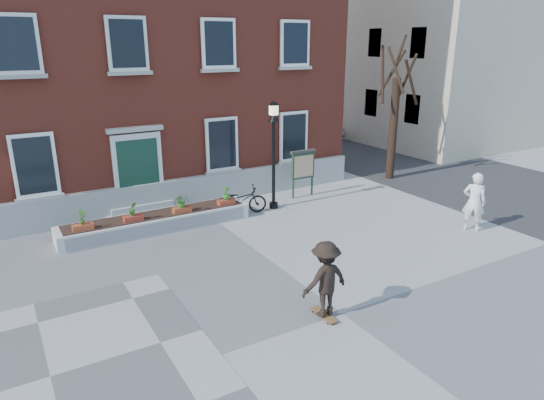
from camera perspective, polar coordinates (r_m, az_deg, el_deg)
ground at (r=11.39m, az=8.27°, el=-13.09°), size 100.00×100.00×0.00m
checker_patch at (r=10.33m, az=-24.63°, el=-18.37°), size 6.00×6.00×0.01m
bicycle at (r=17.26m, az=-3.77°, el=-0.02°), size 2.00×1.20×1.00m
parked_car at (r=31.14m, az=5.08°, el=8.39°), size 2.46×4.00×1.24m
bystander at (r=16.87m, az=22.69°, el=-0.19°), size 0.80×0.84×1.94m
brick_building at (r=21.89m, az=-20.29°, el=18.24°), size 18.40×10.85×12.60m
planter_assembly at (r=16.26m, az=-13.36°, el=-2.37°), size 6.20×1.12×1.15m
bare_tree at (r=21.97m, az=14.17°, el=9.56°), size 1.83×1.83×6.16m
side_street at (r=36.51m, az=11.89°, el=19.61°), size 15.20×36.00×14.50m
lamp_post at (r=17.30m, az=0.19°, el=7.06°), size 0.40×0.40×3.93m
notice_board at (r=18.96m, az=3.68°, el=4.06°), size 1.10×0.16×1.87m
skateboarder at (r=10.76m, az=6.28°, el=-9.24°), size 1.14×0.78×1.82m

